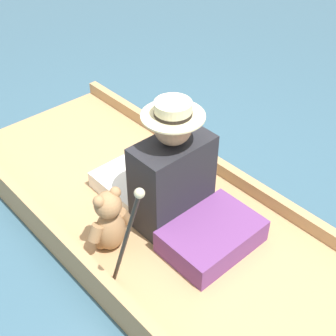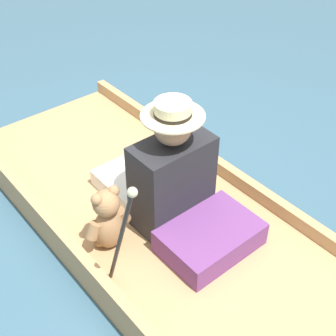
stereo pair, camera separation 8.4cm
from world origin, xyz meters
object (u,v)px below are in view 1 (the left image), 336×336
Objects in this scene: seated_person at (164,175)px; teddy_bear at (109,222)px; walking_cane at (128,233)px; wine_glass at (174,150)px.

seated_person is 1.95× the size of teddy_bear.
teddy_bear is at bearing 69.53° from walking_cane.
walking_cane is at bearing -141.95° from seated_person.
walking_cane reaches higher than teddy_bear.
wine_glass is at bearing 43.77° from seated_person.
teddy_bear is (-0.40, -0.01, -0.09)m from seated_person.
walking_cane is (-0.53, -0.36, 0.18)m from seated_person.
walking_cane is at bearing -143.59° from wine_glass.
walking_cane is at bearing -110.47° from teddy_bear.
walking_cane is (-0.13, -0.34, 0.27)m from teddy_bear.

